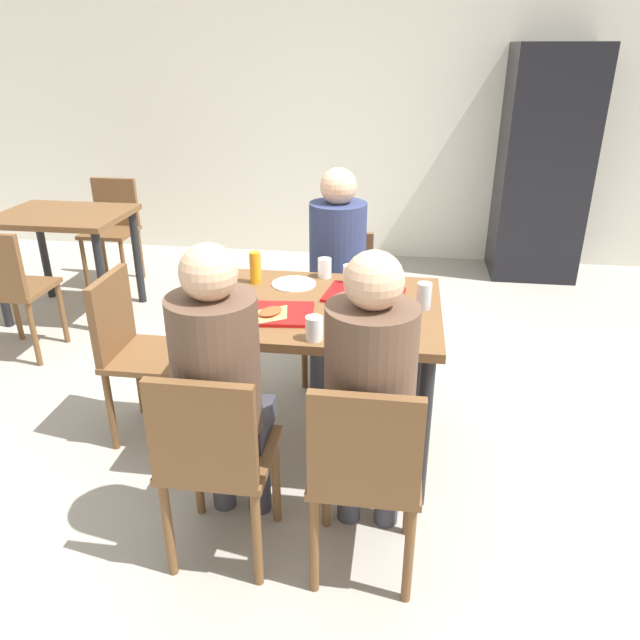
% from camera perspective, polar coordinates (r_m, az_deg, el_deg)
% --- Properties ---
extents(ground_plane, '(10.00, 10.00, 0.02)m').
position_cam_1_polar(ground_plane, '(3.18, -0.00, -11.78)').
color(ground_plane, '#9E998E').
extents(back_wall, '(10.00, 0.10, 2.80)m').
position_cam_1_polar(back_wall, '(5.77, 4.73, 19.63)').
color(back_wall, silver).
rests_on(back_wall, ground_plane).
extents(main_table, '(1.10, 0.86, 0.78)m').
position_cam_1_polar(main_table, '(2.83, -0.00, -0.51)').
color(main_table, brown).
rests_on(main_table, ground_plane).
extents(chair_near_left, '(0.40, 0.40, 0.87)m').
position_cam_1_polar(chair_near_left, '(2.29, -9.99, -12.36)').
color(chair_near_left, brown).
rests_on(chair_near_left, ground_plane).
extents(chair_near_right, '(0.40, 0.40, 0.87)m').
position_cam_1_polar(chair_near_right, '(2.20, 4.28, -13.73)').
color(chair_near_right, brown).
rests_on(chair_near_right, ground_plane).
extents(chair_far_side, '(0.40, 0.40, 0.87)m').
position_cam_1_polar(chair_far_side, '(3.64, 1.80, 2.47)').
color(chair_far_side, brown).
rests_on(chair_far_side, ground_plane).
extents(chair_left_end, '(0.40, 0.40, 0.87)m').
position_cam_1_polar(chair_left_end, '(3.16, -17.06, -2.19)').
color(chair_left_end, brown).
rests_on(chair_left_end, ground_plane).
extents(person_in_red, '(0.32, 0.42, 1.28)m').
position_cam_1_polar(person_in_red, '(2.27, -9.38, -5.27)').
color(person_in_red, '#383842').
rests_on(person_in_red, ground_plane).
extents(person_in_brown_jacket, '(0.32, 0.42, 1.28)m').
position_cam_1_polar(person_in_brown_jacket, '(2.18, 4.75, -6.33)').
color(person_in_brown_jacket, '#383842').
rests_on(person_in_brown_jacket, ground_plane).
extents(person_far_side, '(0.32, 0.42, 1.28)m').
position_cam_1_polar(person_far_side, '(3.42, 1.59, 5.44)').
color(person_far_side, '#383842').
rests_on(person_far_side, ground_plane).
extents(tray_red_near, '(0.38, 0.29, 0.02)m').
position_cam_1_polar(tray_red_near, '(2.68, -4.54, 0.60)').
color(tray_red_near, '#B21414').
rests_on(tray_red_near, main_table).
extents(tray_red_far, '(0.39, 0.31, 0.02)m').
position_cam_1_polar(tray_red_far, '(2.89, 4.16, 2.38)').
color(tray_red_far, '#B21414').
rests_on(tray_red_far, main_table).
extents(paper_plate_center, '(0.22, 0.22, 0.01)m').
position_cam_1_polar(paper_plate_center, '(3.03, -2.48, 3.42)').
color(paper_plate_center, white).
rests_on(paper_plate_center, main_table).
extents(paper_plate_near_edge, '(0.22, 0.22, 0.01)m').
position_cam_1_polar(paper_plate_near_edge, '(2.56, 2.94, -0.70)').
color(paper_plate_near_edge, white).
rests_on(paper_plate_near_edge, main_table).
extents(pizza_slice_a, '(0.18, 0.21, 0.02)m').
position_cam_1_polar(pizza_slice_a, '(2.65, -4.66, 0.70)').
color(pizza_slice_a, tan).
rests_on(pizza_slice_a, tray_red_near).
extents(pizza_slice_b, '(0.23, 0.19, 0.02)m').
position_cam_1_polar(pizza_slice_b, '(2.87, 4.39, 2.60)').
color(pizza_slice_b, '#DBAD60').
rests_on(pizza_slice_b, tray_red_far).
extents(plastic_cup_a, '(0.07, 0.07, 0.10)m').
position_cam_1_polar(plastic_cup_a, '(3.11, 0.44, 4.92)').
color(plastic_cup_a, white).
rests_on(plastic_cup_a, main_table).
extents(plastic_cup_b, '(0.07, 0.07, 0.10)m').
position_cam_1_polar(plastic_cup_b, '(2.43, -0.56, -0.79)').
color(plastic_cup_b, white).
rests_on(plastic_cup_b, main_table).
extents(plastic_cup_c, '(0.07, 0.07, 0.10)m').
position_cam_1_polar(plastic_cup_c, '(2.92, -8.45, 3.31)').
color(plastic_cup_c, white).
rests_on(plastic_cup_c, main_table).
extents(plastic_cup_d, '(0.07, 0.07, 0.10)m').
position_cam_1_polar(plastic_cup_d, '(3.02, 2.83, 4.26)').
color(plastic_cup_d, white).
rests_on(plastic_cup_d, main_table).
extents(soda_can, '(0.07, 0.07, 0.12)m').
position_cam_1_polar(soda_can, '(2.76, 9.75, 2.25)').
color(soda_can, '#B7BCC6').
rests_on(soda_can, main_table).
extents(condiment_bottle, '(0.06, 0.06, 0.16)m').
position_cam_1_polar(condiment_bottle, '(3.04, -6.10, 4.92)').
color(condiment_bottle, orange).
rests_on(condiment_bottle, main_table).
extents(foil_bundle, '(0.10, 0.10, 0.10)m').
position_cam_1_polar(foil_bundle, '(2.85, -9.46, 2.71)').
color(foil_bundle, silver).
rests_on(foil_bundle, main_table).
extents(drink_fridge, '(0.70, 0.60, 1.90)m').
position_cam_1_polar(drink_fridge, '(5.59, 20.24, 13.46)').
color(drink_fridge, black).
rests_on(drink_fridge, ground_plane).
extents(background_table, '(0.90, 0.70, 0.78)m').
position_cam_1_polar(background_table, '(4.80, -22.86, 7.69)').
color(background_table, brown).
rests_on(background_table, ground_plane).
extents(background_chair_near, '(0.40, 0.40, 0.87)m').
position_cam_1_polar(background_chair_near, '(4.26, -27.32, 2.98)').
color(background_chair_near, brown).
rests_on(background_chair_near, ground_plane).
extents(background_chair_far, '(0.40, 0.40, 0.87)m').
position_cam_1_polar(background_chair_far, '(5.45, -18.89, 8.64)').
color(background_chair_far, brown).
rests_on(background_chair_far, ground_plane).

